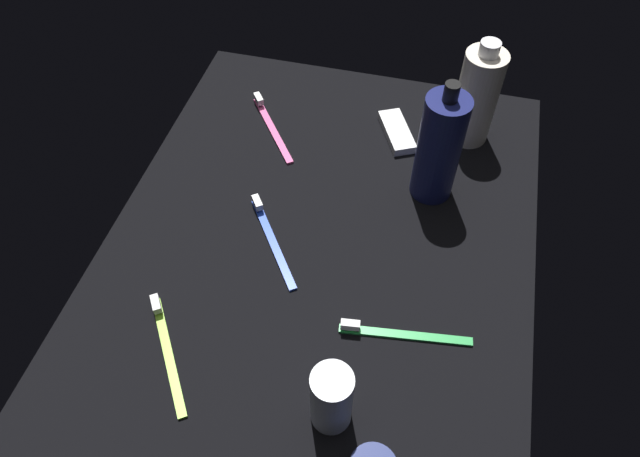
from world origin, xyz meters
TOP-DOWN VIEW (x-y plane):
  - ground_plane at (0.00, 0.00)cm, footprint 84.00×64.00cm
  - lotion_bottle at (14.51, -14.91)cm, footprint 6.74×6.74cm
  - bodywash_bottle at (28.94, -19.53)cm, footprint 6.87×6.87cm
  - deodorant_stick at (-25.90, -7.89)cm, footprint 5.07×5.07cm
  - toothbrush_blue at (-1.40, 7.41)cm, footprint 15.33×11.46cm
  - toothbrush_lime at (-22.45, 15.38)cm, footprint 15.53×11.15cm
  - toothbrush_green at (-13.01, -14.00)cm, footprint 3.52×18.00cm
  - toothbrush_pink at (22.71, 14.87)cm, footprint 15.19×11.66cm
  - snack_bar_white at (26.09, -7.42)cm, footprint 11.09×8.22cm

SIDE VIEW (x-z plane):
  - ground_plane at x=0.00cm, z-range -1.20..0.00cm
  - toothbrush_blue at x=-1.40cm, z-range -0.44..1.66cm
  - toothbrush_lime at x=-22.45cm, z-range -0.44..1.66cm
  - toothbrush_green at x=-13.01cm, z-range -0.44..1.66cm
  - toothbrush_pink at x=22.71cm, z-range -0.44..1.66cm
  - snack_bar_white at x=26.09cm, z-range 0.00..1.50cm
  - deodorant_stick at x=-25.90cm, z-range 0.00..10.50cm
  - bodywash_bottle at x=28.94cm, z-range -0.84..18.20cm
  - lotion_bottle at x=14.51cm, z-range -1.23..20.05cm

